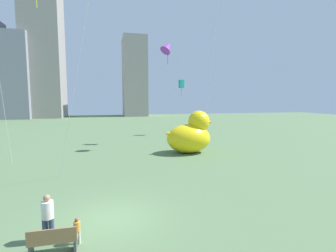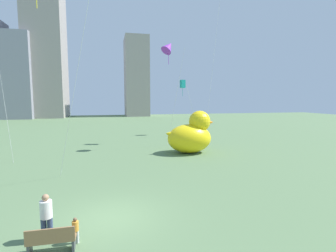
# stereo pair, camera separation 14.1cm
# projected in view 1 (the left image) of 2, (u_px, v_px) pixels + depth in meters

# --- Properties ---
(ground_plane) EXTENTS (140.00, 140.00, 0.00)m
(ground_plane) POSITION_uv_depth(u_px,v_px,m) (112.00, 218.00, 10.79)
(ground_plane) COLOR #58754D
(park_bench) EXTENTS (1.52, 0.45, 0.90)m
(park_bench) POSITION_uv_depth(u_px,v_px,m) (53.00, 240.00, 8.29)
(park_bench) COLOR olive
(park_bench) RESTS_ON ground
(person_adult) EXTENTS (0.42, 0.42, 1.70)m
(person_adult) POSITION_uv_depth(u_px,v_px,m) (48.00, 215.00, 9.01)
(person_adult) COLOR #38476B
(person_adult) RESTS_ON ground
(person_child) EXTENTS (0.23, 0.23, 0.94)m
(person_child) POSITION_uv_depth(u_px,v_px,m) (77.00, 230.00, 8.86)
(person_child) COLOR silver
(person_child) RESTS_ON ground
(giant_inflatable_duck) EXTENTS (4.74, 3.04, 3.93)m
(giant_inflatable_duck) POSITION_uv_depth(u_px,v_px,m) (190.00, 135.00, 23.75)
(giant_inflatable_duck) COLOR yellow
(giant_inflatable_duck) RESTS_ON ground
(city_skyline) EXTENTS (42.52, 13.46, 37.19)m
(city_skyline) POSITION_uv_depth(u_px,v_px,m) (53.00, 60.00, 67.64)
(city_skyline) COLOR gray
(city_skyline) RESTS_ON ground
(kite_purple) EXTENTS (2.57, 2.49, 10.92)m
(kite_purple) POSITION_uv_depth(u_px,v_px,m) (168.00, 47.00, 25.34)
(kite_purple) COLOR silver
(kite_purple) RESTS_ON ground
(kite_teal) EXTENTS (2.73, 2.74, 7.64)m
(kite_teal) POSITION_uv_depth(u_px,v_px,m) (181.00, 84.00, 35.48)
(kite_teal) COLOR silver
(kite_teal) RESTS_ON ground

